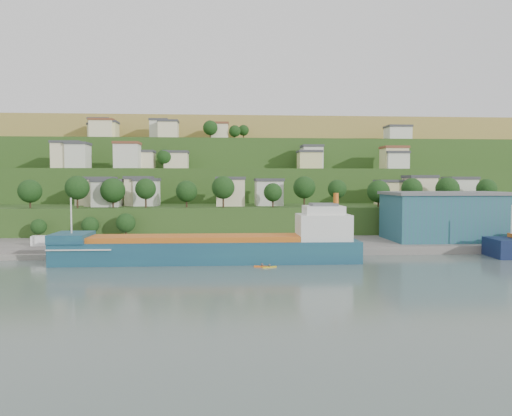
{
  "coord_description": "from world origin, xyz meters",
  "views": [
    {
      "loc": [
        -12.39,
        -100.4,
        17.58
      ],
      "look_at": [
        -4.11,
        15.0,
        11.36
      ],
      "focal_mm": 35.0,
      "sensor_mm": 36.0,
      "label": 1
    }
  ],
  "objects": [
    {
      "name": "caravan",
      "position": [
        -54.38,
        23.0,
        2.8
      ],
      "size": [
        7.16,
        3.68,
        3.2
      ],
      "primitive_type": "cube",
      "rotation": [
        0.0,
        0.0,
        0.12
      ],
      "color": "white",
      "rests_on": "pebble_beach"
    },
    {
      "name": "hillside",
      "position": [
        -0.05,
        168.66,
        0.09
      ],
      "size": [
        360.0,
        210.1,
        96.0
      ],
      "color": "#284719",
      "rests_on": "ground"
    },
    {
      "name": "pebble_beach",
      "position": [
        -55.0,
        22.0,
        0.0
      ],
      "size": [
        40.0,
        18.0,
        2.4
      ],
      "primitive_type": "cube",
      "color": "slate",
      "rests_on": "ground"
    },
    {
      "name": "ground",
      "position": [
        0.0,
        0.0,
        0.0
      ],
      "size": [
        500.0,
        500.0,
        0.0
      ],
      "primitive_type": "plane",
      "color": "#4A5A52",
      "rests_on": "ground"
    },
    {
      "name": "warehouse",
      "position": [
        47.19,
        27.53,
        8.43
      ],
      "size": [
        31.12,
        19.19,
        12.8
      ],
      "rotation": [
        0.0,
        0.0,
        -0.01
      ],
      "color": "#215E64",
      "rests_on": "quay"
    },
    {
      "name": "cargo_ship_near",
      "position": [
        -12.86,
        7.89,
        2.69
      ],
      "size": [
        65.72,
        11.14,
        16.86
      ],
      "rotation": [
        0.0,
        0.0,
        -0.01
      ],
      "color": "navy",
      "rests_on": "ground"
    },
    {
      "name": "kayak_yellow",
      "position": [
        -2.45,
        -0.16,
        0.22
      ],
      "size": [
        3.03,
        1.56,
        0.76
      ],
      "rotation": [
        0.0,
        0.0,
        0.36
      ],
      "color": "gold",
      "rests_on": "ground"
    },
    {
      "name": "dinghy",
      "position": [
        -47.25,
        16.63,
        1.59
      ],
      "size": [
        4.18,
        2.87,
        0.78
      ],
      "primitive_type": "cube",
      "rotation": [
        0.0,
        0.0,
        -0.4
      ],
      "color": "silver",
      "rests_on": "pebble_beach"
    },
    {
      "name": "kayak_orange",
      "position": [
        -3.9,
        0.61,
        0.24
      ],
      "size": [
        3.35,
        1.29,
        0.83
      ],
      "rotation": [
        0.0,
        0.0,
        -0.22
      ],
      "color": "orange",
      "rests_on": "ground"
    },
    {
      "name": "quay",
      "position": [
        20.0,
        28.0,
        0.0
      ],
      "size": [
        220.0,
        26.0,
        4.0
      ],
      "primitive_type": "cube",
      "color": "slate",
      "rests_on": "ground"
    }
  ]
}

